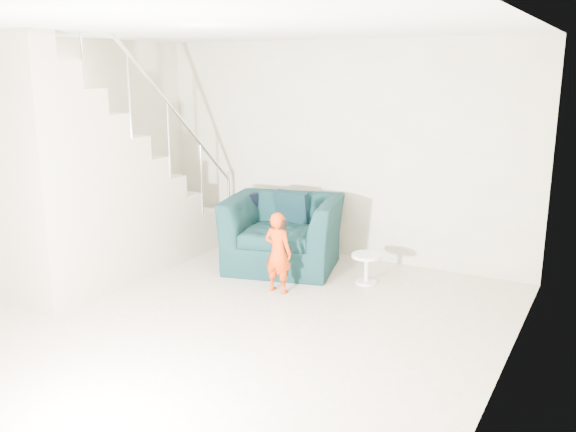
% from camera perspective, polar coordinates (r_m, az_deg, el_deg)
% --- Properties ---
extents(floor, '(5.50, 5.50, 0.00)m').
position_cam_1_polar(floor, '(5.77, -7.26, -10.54)').
color(floor, tan).
rests_on(floor, ground).
extents(ceiling, '(5.50, 5.50, 0.00)m').
position_cam_1_polar(ceiling, '(5.28, -8.17, 17.28)').
color(ceiling, silver).
rests_on(ceiling, back_wall).
extents(back_wall, '(5.00, 0.00, 5.00)m').
position_cam_1_polar(back_wall, '(7.71, 4.68, 6.12)').
color(back_wall, '#A59C86').
rests_on(back_wall, floor).
extents(left_wall, '(0.00, 5.50, 5.50)m').
position_cam_1_polar(left_wall, '(7.13, -24.05, 4.37)').
color(left_wall, '#A59C86').
rests_on(left_wall, floor).
extents(right_wall, '(0.00, 5.50, 5.50)m').
position_cam_1_polar(right_wall, '(4.38, 19.56, -0.41)').
color(right_wall, '#A59C86').
rests_on(right_wall, floor).
extents(armchair, '(1.57, 1.45, 0.86)m').
position_cam_1_polar(armchair, '(7.35, -0.45, -1.56)').
color(armchair, black).
rests_on(armchair, floor).
extents(toddler, '(0.33, 0.22, 0.88)m').
position_cam_1_polar(toddler, '(6.51, -0.95, -3.44)').
color(toddler, '#A32B05').
rests_on(toddler, floor).
extents(side_table, '(0.34, 0.34, 0.34)m').
position_cam_1_polar(side_table, '(6.88, 7.36, -4.45)').
color(side_table, silver).
rests_on(side_table, floor).
extents(staircase, '(1.02, 3.03, 3.62)m').
position_cam_1_polar(staircase, '(7.17, -17.82, 1.67)').
color(staircase, '#ADA089').
rests_on(staircase, floor).
extents(cushion, '(0.43, 0.21, 0.43)m').
position_cam_1_polar(cushion, '(7.58, 0.42, 0.80)').
color(cushion, black).
rests_on(cushion, armchair).
extents(throw, '(0.05, 0.52, 0.58)m').
position_cam_1_polar(throw, '(7.56, -3.99, -0.29)').
color(throw, black).
rests_on(throw, armchair).
extents(phone, '(0.03, 0.05, 0.10)m').
position_cam_1_polar(phone, '(6.34, -0.30, -0.82)').
color(phone, black).
rests_on(phone, toddler).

